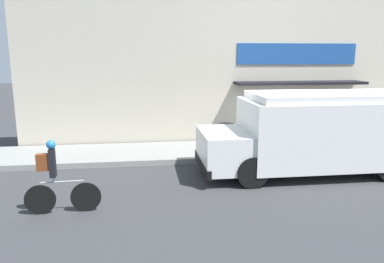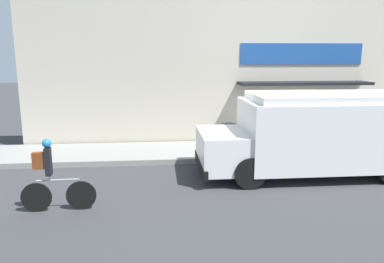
# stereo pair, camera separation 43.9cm
# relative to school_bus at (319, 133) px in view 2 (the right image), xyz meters

# --- Properties ---
(ground_plane) EXTENTS (70.00, 70.00, 0.00)m
(ground_plane) POSITION_rel_school_bus_xyz_m (-1.00, 1.27, -1.22)
(ground_plane) COLOR #38383A
(sidewalk) EXTENTS (28.00, 2.44, 0.18)m
(sidewalk) POSITION_rel_school_bus_xyz_m (-1.00, 2.49, -1.13)
(sidewalk) COLOR gray
(sidewalk) RESTS_ON ground_plane
(storefront) EXTENTS (16.87, 1.09, 5.49)m
(storefront) POSITION_rel_school_bus_xyz_m (-0.93, 3.85, 1.52)
(storefront) COLOR beige
(storefront) RESTS_ON ground_plane
(school_bus) EXTENTS (6.26, 2.72, 2.33)m
(school_bus) POSITION_rel_school_bus_xyz_m (0.00, 0.00, 0.00)
(school_bus) COLOR white
(school_bus) RESTS_ON ground_plane
(cyclist) EXTENTS (1.62, 0.20, 1.64)m
(cyclist) POSITION_rel_school_bus_xyz_m (-6.86, -1.96, -0.44)
(cyclist) COLOR black
(cyclist) RESTS_ON ground_plane
(trash_bin) EXTENTS (0.55, 0.55, 0.75)m
(trash_bin) POSITION_rel_school_bus_xyz_m (-1.98, 3.11, -0.67)
(trash_bin) COLOR #2D5138
(trash_bin) RESTS_ON sidewalk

